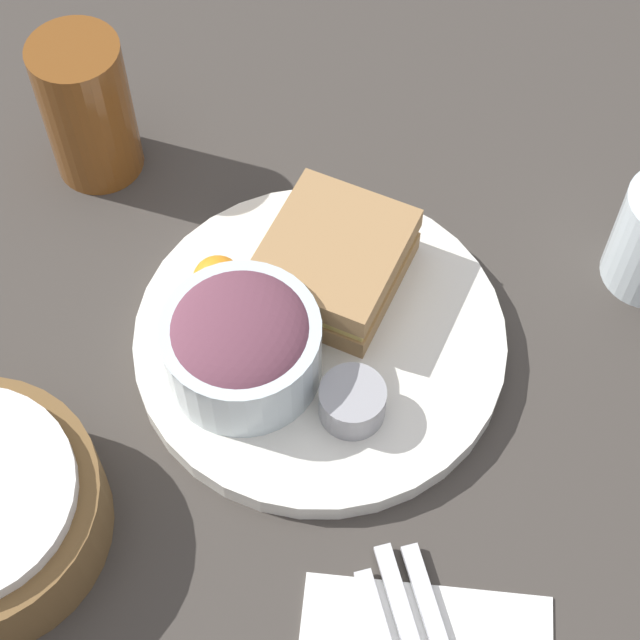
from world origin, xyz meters
The scene contains 7 objects.
ground_plane centered at (0.00, 0.00, 0.00)m, with size 4.00×4.00×0.00m, color #3D3833.
plate centered at (0.00, 0.00, 0.01)m, with size 0.28×0.28×0.02m, color white.
sandwich centered at (0.05, -0.01, 0.04)m, with size 0.14×0.13×0.05m.
salad_bowl centered at (-0.03, 0.05, 0.06)m, with size 0.12×0.12×0.07m.
dressing_cup centered at (-0.06, -0.03, 0.03)m, with size 0.05×0.05×0.03m, color #99999E.
orange_wedge centered at (0.03, 0.08, 0.04)m, with size 0.04×0.04×0.04m, color orange.
drink_glass centered at (0.17, 0.21, 0.07)m, with size 0.07×0.07×0.13m, color brown.
Camera 1 is at (-0.42, -0.04, 0.71)m, focal length 60.00 mm.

